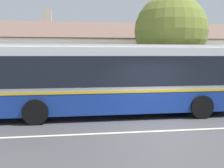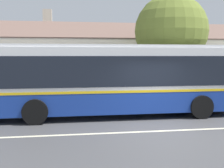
% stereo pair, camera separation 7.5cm
% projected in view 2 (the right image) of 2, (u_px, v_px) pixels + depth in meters
% --- Properties ---
extents(ground_plane, '(300.00, 300.00, 0.00)m').
position_uv_depth(ground_plane, '(163.00, 131.00, 9.95)').
color(ground_plane, '#424244').
extents(sidewalk_far, '(60.00, 3.00, 0.15)m').
position_uv_depth(sidewalk_far, '(128.00, 102.00, 15.84)').
color(sidewalk_far, '#ADAAA3').
rests_on(sidewalk_far, ground).
extents(lane_divider_stripe, '(60.00, 0.16, 0.01)m').
position_uv_depth(lane_divider_stripe, '(163.00, 131.00, 9.95)').
color(lane_divider_stripe, beige).
rests_on(lane_divider_stripe, ground).
extents(community_building, '(26.95, 8.54, 6.33)m').
position_uv_depth(community_building, '(138.00, 64.00, 23.10)').
color(community_building, beige).
rests_on(community_building, ground).
extents(transit_bus, '(11.79, 2.82, 3.12)m').
position_uv_depth(transit_bus, '(113.00, 78.00, 12.43)').
color(transit_bus, navy).
rests_on(transit_bus, ground).
extents(street_tree_primary, '(4.29, 4.29, 6.25)m').
position_uv_depth(street_tree_primary, '(171.00, 31.00, 16.57)').
color(street_tree_primary, '#4C3828').
rests_on(street_tree_primary, ground).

